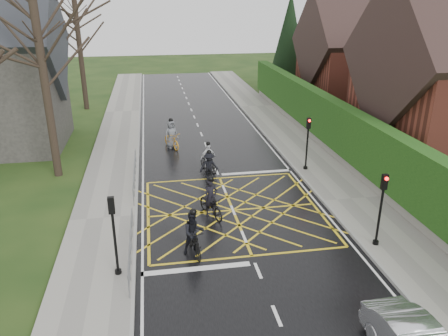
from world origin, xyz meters
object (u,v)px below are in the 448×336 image
object	(u,v)px
cyclist_mid	(209,170)
cyclist_front	(208,160)
cyclist_lead	(172,138)
cyclist_rear	(211,203)
cyclist_back	(194,237)

from	to	relation	value
cyclist_mid	cyclist_front	distance (m)	1.43
cyclist_mid	cyclist_lead	distance (m)	6.27
cyclist_rear	cyclist_back	size ratio (longest dim) A/B	1.07
cyclist_rear	cyclist_mid	distance (m)	4.13
cyclist_rear	cyclist_front	xyz separation A→B (m)	(0.63, 5.52, 0.02)
cyclist_mid	cyclist_lead	world-z (taller)	cyclist_lead
cyclist_rear	cyclist_front	bearing A→B (deg)	62.06
cyclist_rear	cyclist_lead	xyz separation A→B (m)	(-1.23, 10.13, 0.07)
cyclist_back	cyclist_lead	world-z (taller)	cyclist_lead
cyclist_rear	cyclist_front	size ratio (longest dim) A/B	1.16
cyclist_mid	cyclist_front	bearing A→B (deg)	81.19
cyclist_rear	cyclist_lead	bearing A→B (deg)	75.46
cyclist_rear	cyclist_lead	world-z (taller)	cyclist_lead
cyclist_lead	cyclist_back	bearing A→B (deg)	-111.12
cyclist_front	cyclist_lead	distance (m)	4.97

